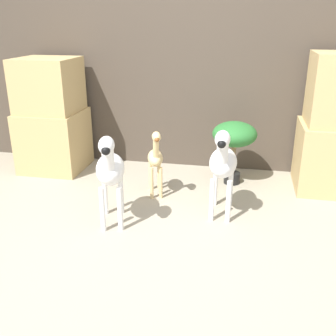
% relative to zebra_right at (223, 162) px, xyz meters
% --- Properties ---
extents(ground_plane, '(14.00, 14.00, 0.00)m').
position_rel_zebra_right_xyz_m(ground_plane, '(-0.39, -0.60, -0.43)').
color(ground_plane, '#9E937F').
extents(wall_back, '(6.40, 0.08, 2.20)m').
position_rel_zebra_right_xyz_m(wall_back, '(-0.39, 1.07, 0.67)').
color(wall_back, '#473D33').
rests_on(wall_back, ground_plane).
extents(rock_pillar_left, '(0.57, 0.55, 1.05)m').
position_rel_zebra_right_xyz_m(rock_pillar_left, '(-1.66, 0.70, 0.08)').
color(rock_pillar_left, tan).
rests_on(rock_pillar_left, ground_plane).
extents(rock_pillar_right, '(0.57, 0.55, 1.14)m').
position_rel_zebra_right_xyz_m(rock_pillar_right, '(0.88, 0.70, 0.11)').
color(rock_pillar_right, tan).
rests_on(rock_pillar_right, ground_plane).
extents(zebra_right, '(0.20, 0.52, 0.71)m').
position_rel_zebra_right_xyz_m(zebra_right, '(0.00, 0.00, 0.00)').
color(zebra_right, white).
rests_on(zebra_right, ground_plane).
extents(zebra_left, '(0.29, 0.52, 0.71)m').
position_rel_zebra_right_xyz_m(zebra_left, '(-0.75, -0.28, 0.00)').
color(zebra_left, white).
rests_on(zebra_left, ground_plane).
extents(giraffe_figurine, '(0.20, 0.38, 0.59)m').
position_rel_zebra_right_xyz_m(giraffe_figurine, '(-0.55, 0.26, -0.10)').
color(giraffe_figurine, '#E0C184').
rests_on(giraffe_figurine, ground_plane).
extents(potted_palm_front, '(0.38, 0.38, 0.56)m').
position_rel_zebra_right_xyz_m(potted_palm_front, '(0.06, 0.65, 0.00)').
color(potted_palm_front, black).
rests_on(potted_palm_front, ground_plane).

